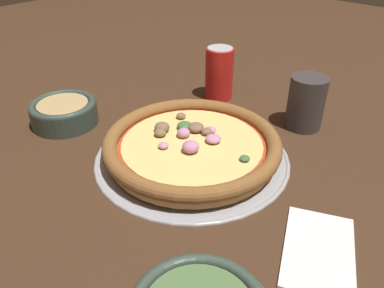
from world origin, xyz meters
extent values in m
plane|color=#3D2616|center=(0.00, 0.00, 0.00)|extent=(3.00, 3.00, 0.00)
cylinder|color=#9E9EA3|center=(0.00, 0.00, 0.00)|extent=(0.35, 0.35, 0.00)
torus|color=#9E9EA3|center=(0.00, 0.00, 0.00)|extent=(0.36, 0.36, 0.01)
cylinder|color=tan|center=(0.00, 0.00, 0.02)|extent=(0.31, 0.31, 0.02)
torus|color=brown|center=(0.00, 0.00, 0.03)|extent=(0.33, 0.33, 0.03)
cylinder|color=#B7381E|center=(0.00, 0.00, 0.03)|extent=(0.27, 0.27, 0.00)
cylinder|color=#EAC670|center=(0.00, 0.00, 0.03)|extent=(0.26, 0.26, 0.00)
ellipsoid|color=#C17FA3|center=(0.03, -0.03, 0.04)|extent=(0.04, 0.04, 0.01)
ellipsoid|color=brown|center=(-0.02, 0.06, 0.04)|extent=(0.03, 0.03, 0.01)
ellipsoid|color=#C17FA3|center=(-0.05, 0.03, 0.04)|extent=(0.02, 0.02, 0.01)
ellipsoid|color=#C17FA3|center=(0.05, 0.00, 0.04)|extent=(0.03, 0.03, 0.01)
ellipsoid|color=#3D6B38|center=(0.03, 0.05, 0.04)|extent=(0.03, 0.03, 0.01)
ellipsoid|color=brown|center=(0.05, 0.08, 0.04)|extent=(0.02, 0.02, 0.01)
ellipsoid|color=brown|center=(0.04, 0.00, 0.04)|extent=(0.02, 0.02, 0.01)
ellipsoid|color=brown|center=(-0.01, 0.07, 0.04)|extent=(0.03, 0.03, 0.02)
ellipsoid|color=#3D6B38|center=(0.02, -0.10, 0.04)|extent=(0.02, 0.02, 0.01)
ellipsoid|color=brown|center=(0.04, 0.02, 0.04)|extent=(0.04, 0.04, 0.02)
ellipsoid|color=#C17FA3|center=(0.01, 0.03, 0.04)|extent=(0.03, 0.03, 0.02)
ellipsoid|color=#C17FA3|center=(-0.02, -0.02, 0.04)|extent=(0.04, 0.04, 0.02)
cylinder|color=#334238|center=(-0.09, 0.29, 0.02)|extent=(0.14, 0.14, 0.04)
torus|color=#334238|center=(-0.09, 0.29, 0.04)|extent=(0.14, 0.14, 0.02)
cylinder|color=tan|center=(-0.09, 0.29, 0.05)|extent=(0.10, 0.10, 0.00)
cylinder|color=#383333|center=(0.24, -0.09, 0.06)|extent=(0.08, 0.08, 0.11)
cube|color=white|center=(-0.05, -0.28, 0.00)|extent=(0.18, 0.15, 0.01)
cube|color=#B7B7BC|center=(-0.09, -0.28, 0.00)|extent=(0.15, 0.02, 0.00)
cube|color=#B7B7BC|center=(0.01, -0.28, 0.00)|extent=(0.05, 0.02, 0.00)
cylinder|color=red|center=(0.23, 0.13, 0.06)|extent=(0.07, 0.07, 0.12)
cylinder|color=#BCBCC1|center=(0.23, 0.13, 0.12)|extent=(0.06, 0.06, 0.00)
camera|label=1|loc=(-0.42, -0.39, 0.40)|focal=35.00mm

